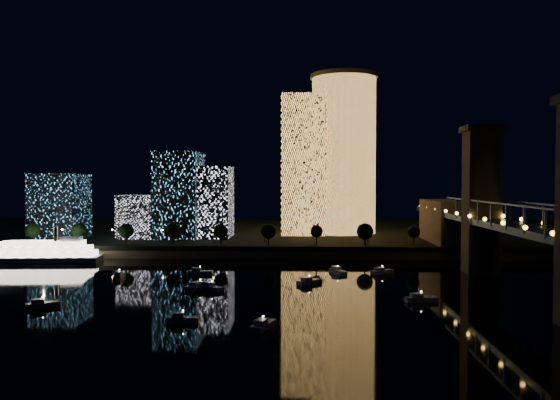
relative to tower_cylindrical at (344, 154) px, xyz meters
The scene contains 11 objects.
ground 148.92m from the tower_cylindrical, 100.17° to the right, with size 520.00×520.00×0.00m, color black.
far_bank 53.39m from the tower_cylindrical, 141.00° to the left, with size 420.00×160.00×5.00m, color black.
seawall 76.52m from the tower_cylindrical, 113.47° to the right, with size 420.00×6.00×3.00m, color #6B5E4C.
tower_cylindrical is the anchor object (origin of this frame).
tower_rectangular 22.18m from the tower_cylindrical, 162.02° to the right, with size 21.51×21.51×68.43m, color #F3A84E.
midrise_blocks 96.35m from the tower_cylindrical, 165.10° to the right, with size 90.37×28.84×39.83m.
truss_bridge 144.63m from the tower_cylindrical, 73.63° to the right, with size 13.00×266.00×50.00m.
riverboat 148.35m from the tower_cylindrical, 150.14° to the right, with size 47.27×13.55×14.05m.
motorboats 133.25m from the tower_cylindrical, 106.24° to the right, with size 103.94×79.11×2.78m.
esplanade_trees 85.87m from the tower_cylindrical, 138.85° to the right, with size 165.75×6.90×8.95m.
street_lamps 82.92m from the tower_cylindrical, 142.26° to the right, with size 132.70×0.70×5.65m.
Camera 1 is at (3.86, -137.68, 31.39)m, focal length 35.00 mm.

